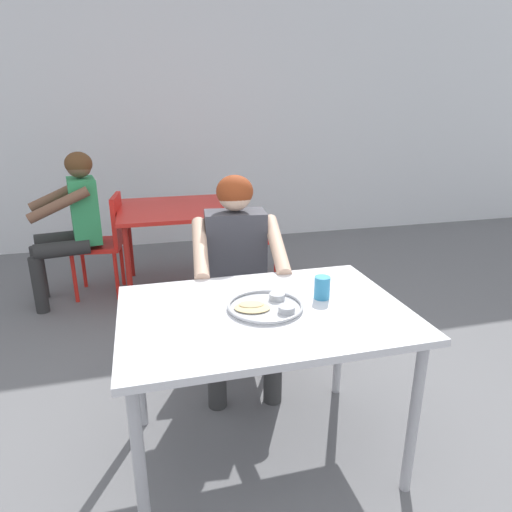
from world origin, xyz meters
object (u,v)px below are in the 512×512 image
object	(u,v)px
diner_foreground	(237,263)
chair_red_right	(244,233)
thali_tray	(266,306)
chair_foreground	(233,284)
patron_background	(72,215)
table_foreground	(263,326)
drinking_cup	(322,287)
table_background_red	(174,216)
chair_red_left	(105,238)

from	to	relation	value
diner_foreground	chair_red_right	distance (m)	1.42
thali_tray	chair_foreground	world-z (taller)	chair_foreground
patron_background	chair_foreground	bearing A→B (deg)	-48.20
table_foreground	drinking_cup	world-z (taller)	drinking_cup
table_background_red	chair_red_left	bearing A→B (deg)	174.94
table_foreground	chair_red_left	xyz separation A→B (m)	(-0.77, 2.14, -0.17)
thali_tray	chair_red_left	bearing A→B (deg)	110.17
chair_foreground	chair_red_right	xyz separation A→B (m)	(0.33, 1.14, -0.00)
diner_foreground	patron_background	xyz separation A→B (m)	(-1.03, 1.39, 0.02)
thali_tray	chair_foreground	size ratio (longest dim) A/B	0.38
chair_red_right	thali_tray	bearing A→B (deg)	-100.51
chair_foreground	table_background_red	xyz separation A→B (m)	(-0.26, 1.19, 0.17)
table_foreground	patron_background	distance (m)	2.30
chair_foreground	chair_red_right	bearing A→B (deg)	73.72
chair_red_right	table_background_red	bearing A→B (deg)	174.92
drinking_cup	diner_foreground	distance (m)	0.68
table_foreground	chair_foreground	size ratio (longest dim) A/B	1.42
table_background_red	chair_foreground	bearing A→B (deg)	-77.75
chair_foreground	table_background_red	distance (m)	1.23
drinking_cup	chair_foreground	distance (m)	0.93
chair_red_left	chair_red_right	world-z (taller)	chair_red_left
chair_red_left	chair_red_right	size ratio (longest dim) A/B	1.02
table_foreground	diner_foreground	size ratio (longest dim) A/B	1.00
drinking_cup	patron_background	world-z (taller)	patron_background
chair_foreground	diner_foreground	world-z (taller)	diner_foreground
table_foreground	patron_background	bearing A→B (deg)	115.49
drinking_cup	chair_red_left	xyz separation A→B (m)	(-1.05, 2.09, -0.29)
table_background_red	patron_background	size ratio (longest dim) A/B	0.79
thali_tray	table_background_red	xyz separation A→B (m)	(-0.21, 2.08, -0.09)
chair_red_right	patron_background	size ratio (longest dim) A/B	0.69
diner_foreground	table_background_red	bearing A→B (deg)	99.68
table_foreground	patron_background	world-z (taller)	patron_background
thali_tray	chair_red_right	size ratio (longest dim) A/B	0.38
chair_foreground	patron_background	bearing A→B (deg)	131.80
chair_red_left	chair_red_right	xyz separation A→B (m)	(1.16, -0.10, -0.01)
drinking_cup	table_background_red	size ratio (longest dim) A/B	0.11
table_foreground	drinking_cup	xyz separation A→B (m)	(0.28, 0.05, 0.13)
table_foreground	thali_tray	world-z (taller)	thali_tray
chair_red_left	drinking_cup	bearing A→B (deg)	-63.41
table_foreground	drinking_cup	bearing A→B (deg)	9.69
thali_tray	diner_foreground	xyz separation A→B (m)	(0.03, 0.67, -0.05)
table_foreground	thali_tray	bearing A→B (deg)	31.75
drinking_cup	chair_foreground	world-z (taller)	drinking_cup
chair_foreground	diner_foreground	bearing A→B (deg)	-94.75
diner_foreground	table_background_red	distance (m)	1.43
drinking_cup	chair_red_left	distance (m)	2.36
table_background_red	thali_tray	bearing A→B (deg)	-84.15
chair_foreground	patron_background	distance (m)	1.59
table_foreground	chair_red_right	world-z (taller)	chair_red_right
table_foreground	table_background_red	size ratio (longest dim) A/B	1.24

